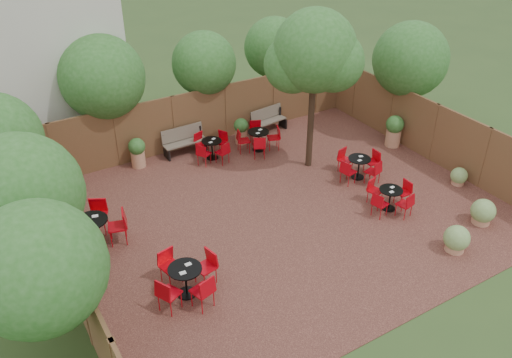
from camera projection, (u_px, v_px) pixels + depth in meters
ground at (280, 212)px, 15.37m from camera, size 80.00×80.00×0.00m
courtyard_paving at (280, 211)px, 15.37m from camera, size 12.00×10.00×0.02m
fence_back at (201, 117)px, 18.50m from camera, size 12.00×0.08×2.00m
fence_left at (62, 254)px, 12.20m from camera, size 0.08×10.00×2.00m
fence_right at (433, 132)px, 17.50m from camera, size 0.08×10.00×2.00m
neighbour_building at (29, 29)px, 17.14m from camera, size 5.00×4.00×8.00m
overhang_foliage at (173, 106)px, 15.01m from camera, size 15.82×10.76×2.69m
courtyard_tree at (315, 56)px, 15.70m from camera, size 2.68×2.58×5.11m
park_bench_left at (184, 140)px, 18.11m from camera, size 1.51×0.51×0.93m
park_bench_right at (268, 119)px, 19.60m from camera, size 1.44×0.63×0.86m
bistro_tables at (235, 195)px, 15.30m from camera, size 9.74×7.01×0.96m
planters at (230, 145)px, 17.66m from camera, size 11.84×3.81×1.13m
low_shrubs at (468, 215)px, 14.62m from camera, size 3.24×2.78×0.73m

